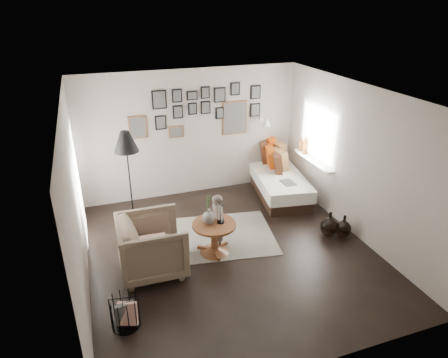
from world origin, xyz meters
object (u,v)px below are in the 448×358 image
object	(u,v)px
armchair	(152,246)
child	(218,221)
magazine_basket	(125,312)
vase	(209,215)
floor_lamp	(126,145)
demijohn_large	(329,227)
demijohn_small	(343,229)
pedestal_table	(214,239)
daybed	(275,176)

from	to	relation	value
armchair	child	xyz separation A→B (m)	(1.14, 0.29, 0.04)
magazine_basket	vase	bearing A→B (deg)	38.16
magazine_basket	floor_lamp	bearing A→B (deg)	79.95
floor_lamp	demijohn_large	size ratio (longest dim) A/B	3.91
demijohn_small	child	size ratio (longest dim) A/B	0.43
floor_lamp	demijohn_small	distance (m)	4.01
magazine_basket	child	xyz separation A→B (m)	(1.68, 1.30, 0.27)
pedestal_table	vase	bearing A→B (deg)	165.96
vase	armchair	size ratio (longest dim) A/B	0.52
pedestal_table	floor_lamp	size ratio (longest dim) A/B	0.39
demijohn_large	child	distance (m)	1.99
pedestal_table	daybed	size ratio (longest dim) A/B	0.31
armchair	demijohn_small	distance (m)	3.30
armchair	demijohn_large	size ratio (longest dim) A/B	2.12
pedestal_table	demijohn_small	bearing A→B (deg)	-7.17
armchair	demijohn_large	distance (m)	3.09
child	vase	bearing A→B (deg)	109.08
armchair	demijohn_small	xyz separation A→B (m)	(3.29, -0.16, -0.29)
pedestal_table	daybed	distance (m)	2.63
vase	child	distance (m)	0.33
daybed	vase	bearing A→B (deg)	-130.16
pedestal_table	child	bearing A→B (deg)	52.75
floor_lamp	pedestal_table	bearing A→B (deg)	-50.09
pedestal_table	vase	size ratio (longest dim) A/B	1.40
daybed	demijohn_large	xyz separation A→B (m)	(0.10, -1.93, -0.16)
magazine_basket	demijohn_small	bearing A→B (deg)	12.62
vase	magazine_basket	bearing A→B (deg)	-141.84
demijohn_small	pedestal_table	bearing A→B (deg)	172.83
armchair	child	world-z (taller)	child
daybed	child	size ratio (longest dim) A/B	2.32
magazine_basket	child	distance (m)	2.14
demijohn_large	armchair	bearing A→B (deg)	179.32
demijohn_large	demijohn_small	xyz separation A→B (m)	(0.21, -0.12, -0.02)
daybed	demijohn_small	xyz separation A→B (m)	(0.31, -2.05, -0.18)
demijohn_large	floor_lamp	bearing A→B (deg)	154.68
vase	daybed	xyz separation A→B (m)	(2.03, 1.74, -0.37)
daybed	armchair	world-z (taller)	daybed
floor_lamp	demijohn_large	distance (m)	3.77
armchair	child	size ratio (longest dim) A/B	1.01
pedestal_table	armchair	xyz separation A→B (m)	(-1.02, -0.13, 0.19)
armchair	demijohn_small	bearing A→B (deg)	-91.64
armchair	magazine_basket	world-z (taller)	armchair
daybed	floor_lamp	bearing A→B (deg)	-162.89
pedestal_table	demijohn_small	size ratio (longest dim) A/B	1.68
pedestal_table	child	xyz separation A→B (m)	(0.12, 0.16, 0.23)
daybed	demijohn_small	world-z (taller)	daybed
demijohn_small	child	bearing A→B (deg)	168.22
floor_lamp	child	bearing A→B (deg)	-43.43
vase	armchair	xyz separation A→B (m)	(-0.94, -0.15, -0.26)
pedestal_table	vase	xyz separation A→B (m)	(-0.08, 0.02, 0.45)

